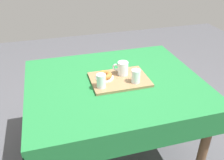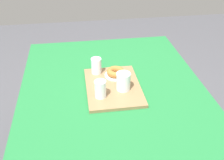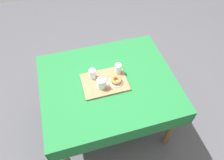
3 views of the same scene
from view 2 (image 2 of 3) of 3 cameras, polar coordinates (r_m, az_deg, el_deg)
name	(u,v)px [view 2 (image 2 of 3)]	position (r m, az deg, el deg)	size (l,w,h in m)	color
dining_table	(112,97)	(1.58, 0.04, -3.74)	(1.23, 1.03, 0.73)	#1E6B33
serving_tray	(112,87)	(1.49, 0.04, -1.47)	(0.40, 0.30, 0.02)	olive
tea_mug_left	(123,82)	(1.44, 2.46, -0.36)	(0.11, 0.08, 0.10)	white
water_glass_near	(96,67)	(1.58, -3.35, 2.88)	(0.06, 0.06, 0.09)	white
water_glass_far	(100,90)	(1.38, -2.49, -2.08)	(0.06, 0.06, 0.09)	white
donut_plate_left	(116,75)	(1.57, 0.79, 1.06)	(0.13, 0.13, 0.01)	white
sugar_donut_left	(116,72)	(1.56, 0.80, 1.74)	(0.11, 0.11, 0.04)	#A3662D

